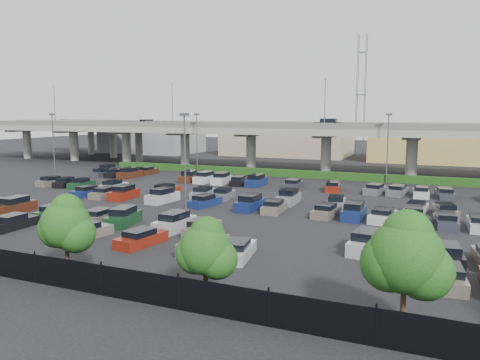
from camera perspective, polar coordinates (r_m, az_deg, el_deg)
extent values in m
plane|color=black|center=(54.44, -2.42, -2.75)|extent=(280.00, 280.00, 0.00)
cube|color=gray|center=(83.53, 7.14, 5.96)|extent=(150.00, 13.00, 1.10)
cube|color=#5F605B|center=(77.52, 5.86, 6.60)|extent=(150.00, 0.50, 1.00)
cube|color=#5F605B|center=(89.52, 8.27, 6.75)|extent=(150.00, 0.50, 1.00)
cylinder|color=gray|center=(119.39, -24.51, 4.04)|extent=(1.80, 1.80, 6.70)
cube|color=#5F605B|center=(119.25, -24.60, 5.55)|extent=(2.60, 9.75, 0.50)
cylinder|color=gray|center=(109.46, -19.55, 4.00)|extent=(1.80, 1.80, 6.70)
cube|color=#5F605B|center=(109.31, -19.63, 5.65)|extent=(2.60, 9.75, 0.50)
cylinder|color=gray|center=(100.50, -13.66, 3.91)|extent=(1.80, 1.80, 6.70)
cube|color=#5F605B|center=(100.33, -13.72, 5.71)|extent=(2.60, 9.75, 0.50)
cylinder|color=gray|center=(92.79, -6.70, 3.76)|extent=(1.80, 1.80, 6.70)
cube|color=#5F605B|center=(92.62, -6.74, 5.71)|extent=(2.60, 9.75, 0.50)
cylinder|color=gray|center=(86.68, 1.36, 3.52)|extent=(1.80, 1.80, 6.70)
cube|color=#5F605B|center=(86.49, 1.37, 5.60)|extent=(2.60, 9.75, 0.50)
cylinder|color=gray|center=(82.52, 10.43, 3.16)|extent=(1.80, 1.80, 6.70)
cube|color=#5F605B|center=(82.31, 10.49, 5.34)|extent=(2.60, 9.75, 0.50)
cylinder|color=gray|center=(80.60, 20.19, 2.68)|extent=(1.80, 1.80, 6.70)
cube|color=#5F605B|center=(80.39, 20.30, 4.92)|extent=(2.60, 9.75, 0.50)
cube|color=gray|center=(100.97, -11.35, 6.77)|extent=(4.40, 1.82, 0.82)
cube|color=black|center=(100.96, -11.36, 7.12)|extent=(2.30, 1.60, 0.50)
cube|color=black|center=(79.11, 10.75, 6.55)|extent=(4.40, 1.82, 1.05)
cube|color=black|center=(79.09, 10.76, 7.15)|extent=(2.60, 1.60, 0.65)
cylinder|color=#54545A|center=(104.15, -21.66, 8.37)|extent=(0.14, 0.14, 8.00)
cylinder|color=#54545A|center=(86.80, -8.25, 9.02)|extent=(0.14, 0.14, 8.00)
cylinder|color=#54545A|center=(76.08, 10.30, 9.13)|extent=(0.14, 0.14, 8.00)
cube|color=gray|center=(118.23, -16.37, 6.30)|extent=(50.93, 30.13, 1.10)
cube|color=#5F605B|center=(118.20, -16.39, 6.81)|extent=(47.34, 22.43, 1.00)
cylinder|color=gray|center=(135.76, -19.78, 4.69)|extent=(1.60, 1.60, 6.70)
cylinder|color=gray|center=(124.73, -17.69, 4.52)|extent=(1.60, 1.60, 6.70)
cylinder|color=gray|center=(113.90, -15.21, 4.32)|extent=(1.60, 1.60, 6.70)
cylinder|color=gray|center=(103.33, -12.21, 4.07)|extent=(1.60, 1.60, 6.70)
cube|color=#183A11|center=(77.38, 5.61, 0.85)|extent=(66.00, 1.60, 1.10)
cube|color=black|center=(32.12, -24.90, -9.55)|extent=(70.00, 0.06, 1.80)
cylinder|color=black|center=(31.37, -23.67, -9.70)|extent=(0.10, 0.10, 2.00)
cylinder|color=black|center=(28.06, -16.52, -11.43)|extent=(0.10, 0.10, 2.00)
cylinder|color=black|center=(25.31, -7.53, -13.33)|extent=(0.10, 0.10, 2.00)
cylinder|color=black|center=(23.32, 3.48, -15.19)|extent=(0.10, 0.10, 2.00)
cylinder|color=black|center=(22.30, 16.21, -16.65)|extent=(0.10, 0.10, 2.00)
cylinder|color=#332316|center=(31.77, -20.27, -9.32)|extent=(0.26, 0.26, 1.97)
sphere|color=#164713|center=(31.15, -20.49, -5.08)|extent=(3.07, 3.07, 3.07)
sphere|color=#164713|center=(30.87, -19.35, -6.19)|extent=(2.41, 2.41, 2.41)
sphere|color=#164713|center=(31.58, -21.36, -5.57)|extent=(2.41, 2.41, 2.41)
sphere|color=#164713|center=(31.03, -20.36, -3.47)|extent=(2.08, 2.08, 2.08)
cylinder|color=#332316|center=(25.86, -4.19, -13.05)|extent=(0.26, 0.26, 1.80)
sphere|color=#164713|center=(25.15, -4.24, -8.38)|extent=(2.79, 2.79, 2.79)
sphere|color=#164713|center=(25.10, -2.79, -9.60)|extent=(2.19, 2.19, 2.19)
sphere|color=#164713|center=(25.42, -5.43, -8.93)|extent=(2.19, 2.19, 2.19)
sphere|color=#164713|center=(25.02, -4.05, -6.57)|extent=(1.89, 1.89, 1.89)
cylinder|color=#332316|center=(23.66, 19.21, -15.02)|extent=(0.26, 0.26, 2.21)
sphere|color=#164713|center=(22.76, 19.52, -8.75)|extent=(3.43, 3.43, 3.43)
sphere|color=#164713|center=(23.01, 21.48, -10.27)|extent=(2.70, 2.70, 2.70)
sphere|color=#164713|center=(22.84, 17.76, -9.58)|extent=(2.70, 2.70, 2.70)
sphere|color=#164713|center=(22.62, 19.76, -6.29)|extent=(2.33, 2.33, 2.33)
cube|color=black|center=(46.88, -25.88, -4.82)|extent=(1.97, 4.46, 0.82)
cube|color=black|center=(46.63, -26.11, -4.11)|extent=(1.68, 2.35, 0.50)
cube|color=#706558|center=(41.10, -18.26, -6.14)|extent=(2.65, 4.67, 0.82)
cube|color=black|center=(40.82, -18.48, -5.34)|extent=(2.02, 2.57, 0.50)
cube|color=maroon|center=(37.77, -11.94, -7.15)|extent=(2.46, 4.62, 0.82)
cube|color=black|center=(37.45, -12.14, -6.29)|extent=(1.93, 2.51, 0.50)
cube|color=#706558|center=(34.95, -4.47, -8.04)|extent=(2.44, 4.62, 1.05)
cube|color=black|center=(34.73, -4.49, -6.74)|extent=(1.96, 2.81, 0.65)
cube|color=#BCBBC0|center=(33.84, -0.29, -8.77)|extent=(2.49, 4.63, 0.82)
cube|color=black|center=(33.48, -0.43, -7.82)|extent=(1.94, 2.52, 0.50)
cube|color=#174022|center=(31.33, 18.83, -10.60)|extent=(2.56, 4.65, 0.82)
cube|color=black|center=(30.95, 18.85, -9.61)|extent=(1.98, 2.54, 0.50)
cube|color=#706558|center=(31.28, 23.94, -10.90)|extent=(2.29, 4.57, 0.82)
cube|color=black|center=(30.90, 24.02, -9.91)|extent=(1.85, 2.46, 0.50)
cube|color=#4B2314|center=(54.15, -25.73, -3.05)|extent=(2.01, 4.48, 1.05)
cube|color=black|center=(54.01, -25.78, -2.20)|extent=(1.72, 2.67, 0.65)
cube|color=#174022|center=(50.20, -21.57, -3.77)|extent=(2.30, 4.57, 0.82)
cube|color=black|center=(49.94, -21.77, -3.10)|extent=(1.85, 2.46, 0.50)
cube|color=#706558|center=(46.54, -16.74, -4.44)|extent=(1.89, 4.43, 0.82)
cube|color=black|center=(46.26, -16.93, -3.72)|extent=(1.64, 2.33, 0.50)
cube|color=#174022|center=(44.82, -14.03, -4.66)|extent=(2.57, 4.65, 1.05)
cube|color=black|center=(44.65, -14.07, -3.63)|extent=(2.03, 2.84, 0.65)
cube|color=#BCBBC0|center=(41.78, -7.99, -5.42)|extent=(2.15, 4.53, 1.05)
cube|color=black|center=(41.60, -8.01, -4.32)|extent=(1.79, 2.71, 0.65)
cube|color=#706558|center=(40.49, -4.63, -5.97)|extent=(1.97, 4.46, 0.82)
cube|color=black|center=(40.17, -4.78, -5.16)|extent=(1.68, 2.35, 0.50)
cube|color=#BCBBC0|center=(36.32, 15.11, -7.68)|extent=(2.33, 4.58, 1.05)
cube|color=black|center=(36.11, 15.16, -6.43)|extent=(1.90, 2.77, 0.65)
cube|color=black|center=(36.06, 23.87, -8.41)|extent=(2.38, 4.60, 0.82)
cube|color=black|center=(35.70, 23.93, -7.52)|extent=(1.89, 2.49, 0.50)
cube|color=navy|center=(61.79, -18.04, -1.46)|extent=(2.42, 4.61, 0.82)
cube|color=black|center=(61.55, -18.19, -0.91)|extent=(1.91, 2.50, 0.50)
cube|color=#706558|center=(60.03, -16.06, -1.65)|extent=(1.88, 4.42, 0.82)
cube|color=black|center=(59.78, -16.21, -1.09)|extent=(1.63, 2.32, 0.50)
cube|color=maroon|center=(58.32, -13.97, -1.74)|extent=(2.06, 4.49, 1.05)
cube|color=black|center=(58.19, -14.00, -0.94)|extent=(1.74, 2.68, 0.65)
cube|color=#BCBBC0|center=(55.21, -9.41, -2.15)|extent=(2.32, 4.58, 1.05)
cube|color=black|center=(55.07, -9.43, -1.31)|extent=(1.89, 2.77, 0.65)
cube|color=navy|center=(52.50, -4.34, -2.72)|extent=(2.54, 4.64, 0.82)
cube|color=black|center=(52.22, -4.45, -2.08)|extent=(1.97, 2.54, 0.50)
cube|color=navy|center=(50.21, 1.24, -3.06)|extent=(2.13, 4.52, 1.05)
cube|color=black|center=(50.06, 1.24, -2.14)|extent=(1.78, 2.71, 0.65)
cube|color=#706558|center=(49.29, 4.21, -3.43)|extent=(2.11, 4.51, 0.82)
cube|color=black|center=(48.99, 4.14, -2.75)|extent=(1.75, 2.40, 0.50)
cube|color=#706558|center=(47.83, 10.46, -3.90)|extent=(2.25, 4.56, 0.82)
cube|color=black|center=(47.51, 10.43, -3.20)|extent=(1.83, 2.45, 0.50)
cube|color=navy|center=(47.30, 13.72, -3.99)|extent=(1.88, 4.42, 1.05)
cube|color=black|center=(47.14, 13.76, -3.01)|extent=(1.63, 2.62, 0.65)
cube|color=silver|center=(46.97, 17.04, -4.34)|extent=(2.44, 4.62, 0.82)
cube|color=black|center=(46.65, 17.04, -3.63)|extent=(1.92, 2.51, 0.50)
cube|color=slate|center=(46.75, 20.40, -4.41)|extent=(1.89, 4.43, 1.05)
cube|color=black|center=(46.59, 20.45, -3.42)|extent=(1.64, 2.62, 0.65)
cube|color=#30343E|center=(46.74, 23.77, -4.73)|extent=(2.32, 4.58, 0.82)
cube|color=black|center=(46.42, 23.82, -4.03)|extent=(1.86, 2.47, 0.50)
cube|color=silver|center=(46.87, 27.14, -4.91)|extent=(1.99, 4.47, 0.82)
cube|color=black|center=(46.55, 27.21, -4.20)|extent=(1.69, 2.36, 0.50)
cube|color=#706558|center=(72.88, -21.97, -0.26)|extent=(2.02, 4.48, 0.82)
cube|color=black|center=(72.65, -22.11, 0.21)|extent=(1.71, 2.37, 0.50)
cube|color=black|center=(70.96, -20.41, -0.39)|extent=(2.72, 4.69, 0.82)
cube|color=black|center=(70.74, -20.54, 0.10)|extent=(2.06, 2.59, 0.50)
cube|color=#174022|center=(69.10, -18.75, -0.52)|extent=(2.48, 4.63, 0.82)
cube|color=black|center=(68.87, -18.89, -0.03)|extent=(1.94, 2.52, 0.50)
cube|color=silver|center=(65.58, -15.17, -0.82)|extent=(1.91, 4.44, 0.82)
cube|color=black|center=(65.33, -15.30, -0.30)|extent=(1.65, 2.33, 0.50)
cube|color=maroon|center=(60.84, -9.06, -1.31)|extent=(2.19, 4.54, 0.82)
cube|color=black|center=(60.57, -9.17, -0.75)|extent=(1.79, 2.43, 0.50)
cube|color=gray|center=(58.12, -4.47, -1.67)|extent=(2.06, 4.50, 0.82)
cube|color=black|center=(57.84, -4.57, -1.09)|extent=(1.73, 2.39, 0.50)
cube|color=slate|center=(56.91, -2.01, -1.86)|extent=(2.31, 4.58, 0.82)
cube|color=black|center=(56.63, -2.10, -1.26)|extent=(1.85, 2.47, 0.50)
cube|color=gray|center=(53.94, 5.95, -2.33)|extent=(1.91, 4.44, 1.05)
cube|color=black|center=(53.80, 5.96, -1.47)|extent=(1.66, 2.63, 0.65)
cube|color=gray|center=(52.63, 11.68, -2.84)|extent=(2.39, 4.60, 0.82)
cube|color=black|center=(52.32, 11.65, -2.20)|extent=(1.89, 2.49, 0.50)
cube|color=silver|center=(51.67, 20.69, -3.40)|extent=(2.28, 4.57, 0.82)
cube|color=black|center=(51.36, 20.71, -2.75)|extent=(1.84, 2.46, 0.50)
cube|color=#706558|center=(51.64, 23.74, -3.57)|extent=(2.67, 4.68, 0.82)
cube|color=black|center=(51.33, 23.78, -2.92)|extent=(2.03, 2.58, 0.50)
cube|color=#30343E|center=(80.91, -16.46, 0.77)|extent=(1.98, 4.46, 0.82)
cube|color=black|center=(80.69, -16.57, 1.20)|extent=(1.68, 2.36, 0.50)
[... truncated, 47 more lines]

